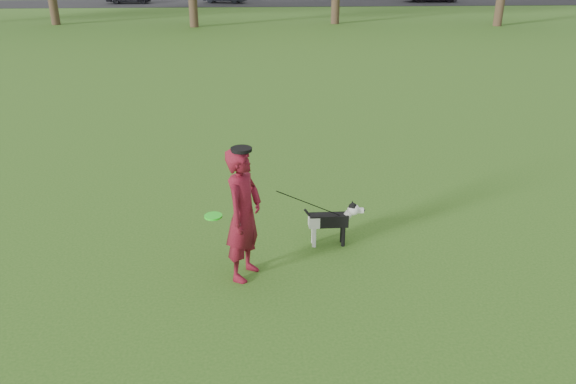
{
  "coord_description": "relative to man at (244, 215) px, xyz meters",
  "views": [
    {
      "loc": [
        -0.68,
        -6.98,
        4.07
      ],
      "look_at": [
        -0.27,
        0.14,
        0.95
      ],
      "focal_mm": 35.0,
      "sensor_mm": 36.0,
      "label": 1
    }
  ],
  "objects": [
    {
      "name": "man",
      "position": [
        0.0,
        0.0,
        0.0
      ],
      "size": [
        0.67,
        0.78,
        1.81
      ],
      "primitive_type": "imported",
      "rotation": [
        0.0,
        0.0,
        1.13
      ],
      "color": "#530B15",
      "rests_on": "ground"
    },
    {
      "name": "dog",
      "position": [
        1.29,
        0.78,
        -0.49
      ],
      "size": [
        0.9,
        0.18,
        0.69
      ],
      "color": "black",
      "rests_on": "ground"
    },
    {
      "name": "man_held_items",
      "position": [
        0.91,
        0.36,
        -0.04
      ],
      "size": [
        1.91,
        0.97,
        1.36
      ],
      "color": "#21E51C",
      "rests_on": "ground"
    },
    {
      "name": "ground",
      "position": [
        0.87,
        0.45,
        -0.9
      ],
      "size": [
        120.0,
        120.0,
        0.0
      ],
      "primitive_type": "plane",
      "color": "#285116",
      "rests_on": "ground"
    },
    {
      "name": "road",
      "position": [
        0.87,
        40.45,
        -0.89
      ],
      "size": [
        120.0,
        7.0,
        0.02
      ],
      "primitive_type": "cube",
      "color": "black",
      "rests_on": "ground"
    }
  ]
}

